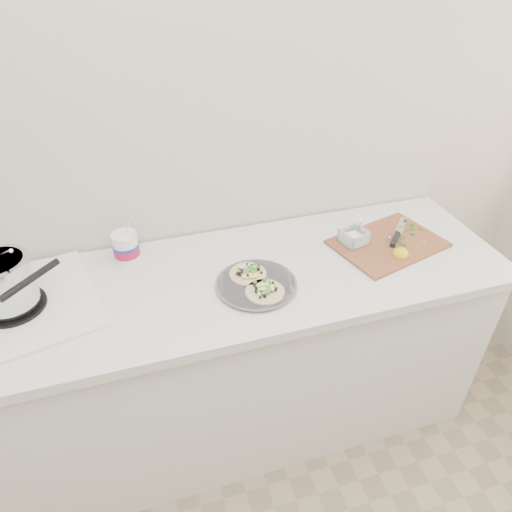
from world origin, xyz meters
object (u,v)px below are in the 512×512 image
object	(u,v)px
stove	(8,292)
cutboard	(386,240)
tub	(126,245)
taco_plate	(256,282)

from	to	relation	value
stove	cutboard	world-z (taller)	stove
stove	tub	bearing A→B (deg)	12.92
tub	cutboard	xyz separation A→B (m)	(1.02, -0.20, -0.05)
taco_plate	cutboard	xyz separation A→B (m)	(0.59, 0.11, -0.00)
taco_plate	cutboard	size ratio (longest dim) A/B	0.60
stove	tub	distance (m)	0.43
taco_plate	tub	bearing A→B (deg)	144.66
stove	tub	world-z (taller)	stove
taco_plate	tub	size ratio (longest dim) A/B	1.33
taco_plate	cutboard	world-z (taller)	cutboard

